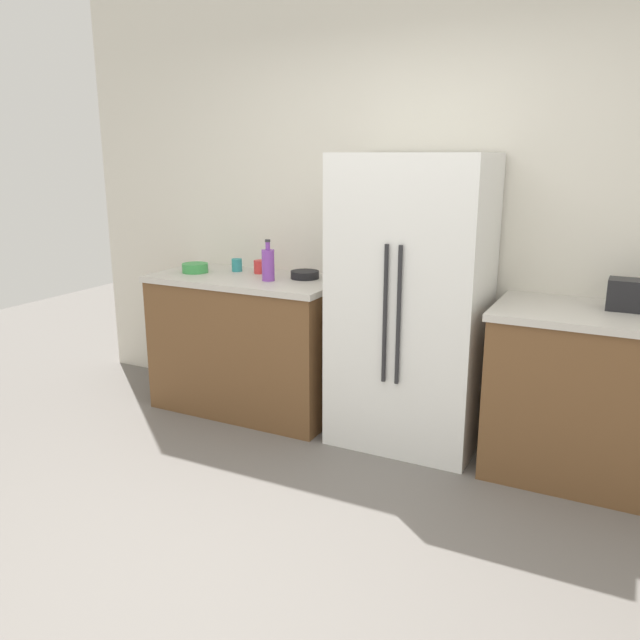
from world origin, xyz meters
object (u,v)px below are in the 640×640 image
at_px(refrigerator, 411,304).
at_px(bowl_b, 305,275).
at_px(toaster, 633,295).
at_px(bottle_a, 268,264).
at_px(cup_a, 260,267).
at_px(bowl_a, 195,268).
at_px(cup_b, 237,265).

bearing_deg(refrigerator, bowl_b, 172.12).
height_order(toaster, bottle_a, bottle_a).
bearing_deg(bowl_b, cup_a, 175.43).
distance_m(bowl_a, bowl_b, 0.80).
relative_size(refrigerator, toaster, 6.95).
bearing_deg(bowl_b, toaster, -0.38).
distance_m(refrigerator, bowl_a, 1.56).
bearing_deg(cup_a, refrigerator, -6.83).
xyz_separation_m(toaster, bottle_a, (-2.13, -0.16, 0.03)).
relative_size(bottle_a, bowl_b, 1.42).
distance_m(refrigerator, cup_b, 1.33).
height_order(refrigerator, cup_a, refrigerator).
xyz_separation_m(toaster, cup_a, (-2.32, 0.04, -0.04)).
xyz_separation_m(cup_b, bowl_a, (-0.23, -0.17, -0.01)).
xyz_separation_m(bowl_a, bowl_b, (0.78, 0.15, -0.01)).
bearing_deg(cup_b, cup_a, 3.16).
xyz_separation_m(refrigerator, bowl_b, (-0.77, 0.11, 0.09)).
height_order(cup_a, cup_b, cup_a).
distance_m(refrigerator, bottle_a, 0.97).
distance_m(toaster, bowl_a, 2.74).
distance_m(cup_a, cup_b, 0.19).
bearing_deg(toaster, refrigerator, -175.43).
xyz_separation_m(toaster, bowl_a, (-2.74, -0.14, -0.05)).
distance_m(refrigerator, bowl_b, 0.79).
height_order(bottle_a, cup_a, bottle_a).
relative_size(refrigerator, bowl_a, 9.77).
relative_size(toaster, bottle_a, 0.94).
bearing_deg(toaster, cup_a, 178.97).
xyz_separation_m(bottle_a, cup_b, (-0.37, 0.19, -0.06)).
bearing_deg(cup_a, cup_b, -176.84).
height_order(cup_b, bowl_a, cup_b).
bearing_deg(refrigerator, bowl_a, -178.46).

